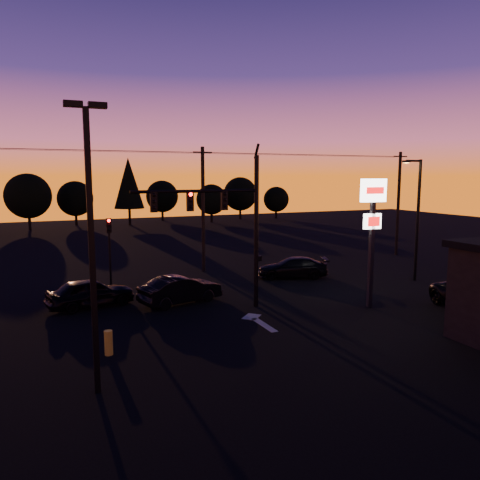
# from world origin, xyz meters

# --- Properties ---
(ground) EXTENTS (120.00, 120.00, 0.00)m
(ground) POSITION_xyz_m (0.00, 0.00, 0.00)
(ground) COLOR black
(ground) RESTS_ON ground
(lane_arrow) EXTENTS (1.20, 3.10, 0.01)m
(lane_arrow) POSITION_xyz_m (0.50, 1.67, 0.01)
(lane_arrow) COLOR beige
(lane_arrow) RESTS_ON ground
(traffic_signal_mast) EXTENTS (6.79, 0.52, 8.58)m
(traffic_signal_mast) POSITION_xyz_m (-0.10, 3.99, 4.94)
(traffic_signal_mast) COLOR black
(traffic_signal_mast) RESTS_ON ground
(secondary_signal) EXTENTS (0.30, 0.31, 4.35)m
(secondary_signal) POSITION_xyz_m (-5.00, 11.49, 2.86)
(secondary_signal) COLOR black
(secondary_signal) RESTS_ON ground
(parking_lot_light) EXTENTS (1.25, 0.30, 9.14)m
(parking_lot_light) POSITION_xyz_m (-7.50, -3.00, 5.27)
(parking_lot_light) COLOR black
(parking_lot_light) RESTS_ON ground
(pylon_sign) EXTENTS (1.50, 0.28, 6.80)m
(pylon_sign) POSITION_xyz_m (7.00, 1.50, 4.91)
(pylon_sign) COLOR black
(pylon_sign) RESTS_ON ground
(streetlight) EXTENTS (1.55, 0.35, 8.00)m
(streetlight) POSITION_xyz_m (13.91, 5.50, 4.42)
(streetlight) COLOR black
(streetlight) RESTS_ON ground
(utility_pole_1) EXTENTS (1.40, 0.26, 9.00)m
(utility_pole_1) POSITION_xyz_m (2.00, 14.00, 4.59)
(utility_pole_1) COLOR black
(utility_pole_1) RESTS_ON ground
(utility_pole_2) EXTENTS (1.40, 0.26, 9.00)m
(utility_pole_2) POSITION_xyz_m (20.00, 14.00, 4.59)
(utility_pole_2) COLOR black
(utility_pole_2) RESTS_ON ground
(power_wires) EXTENTS (36.00, 1.22, 0.07)m
(power_wires) POSITION_xyz_m (2.00, 14.00, 8.57)
(power_wires) COLOR black
(power_wires) RESTS_ON ground
(bollard) EXTENTS (0.32, 0.32, 0.97)m
(bollard) POSITION_xyz_m (-6.71, 0.12, 0.49)
(bollard) COLOR gold
(bollard) RESTS_ON ground
(tree_2) EXTENTS (5.77, 5.78, 7.26)m
(tree_2) POSITION_xyz_m (-10.00, 48.00, 4.37)
(tree_2) COLOR black
(tree_2) RESTS_ON ground
(tree_3) EXTENTS (4.95, 4.95, 6.22)m
(tree_3) POSITION_xyz_m (-4.00, 52.00, 3.75)
(tree_3) COLOR black
(tree_3) RESTS_ON ground
(tree_4) EXTENTS (4.18, 4.18, 9.50)m
(tree_4) POSITION_xyz_m (3.00, 49.00, 5.93)
(tree_4) COLOR black
(tree_4) RESTS_ON ground
(tree_5) EXTENTS (4.95, 4.95, 6.22)m
(tree_5) POSITION_xyz_m (9.00, 54.00, 3.75)
(tree_5) COLOR black
(tree_5) RESTS_ON ground
(tree_6) EXTENTS (4.54, 4.54, 5.71)m
(tree_6) POSITION_xyz_m (15.00, 48.00, 3.43)
(tree_6) COLOR black
(tree_6) RESTS_ON ground
(tree_7) EXTENTS (5.36, 5.36, 6.74)m
(tree_7) POSITION_xyz_m (21.00, 51.00, 4.06)
(tree_7) COLOR black
(tree_7) RESTS_ON ground
(tree_8) EXTENTS (4.12, 4.12, 5.19)m
(tree_8) POSITION_xyz_m (27.00, 50.00, 3.12)
(tree_8) COLOR black
(tree_8) RESTS_ON ground
(car_left) EXTENTS (4.81, 2.74, 1.54)m
(car_left) POSITION_xyz_m (-6.61, 7.49, 0.77)
(car_left) COLOR black
(car_left) RESTS_ON ground
(car_mid) EXTENTS (4.86, 2.76, 1.52)m
(car_mid) POSITION_xyz_m (-1.99, 6.29, 0.76)
(car_mid) COLOR black
(car_mid) RESTS_ON ground
(car_right) EXTENTS (5.19, 3.53, 1.39)m
(car_right) POSITION_xyz_m (6.89, 9.53, 0.70)
(car_right) COLOR black
(car_right) RESTS_ON ground
(suv_parked) EXTENTS (3.54, 5.85, 1.52)m
(suv_parked) POSITION_xyz_m (11.42, -1.63, 0.76)
(suv_parked) COLOR black
(suv_parked) RESTS_ON ground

